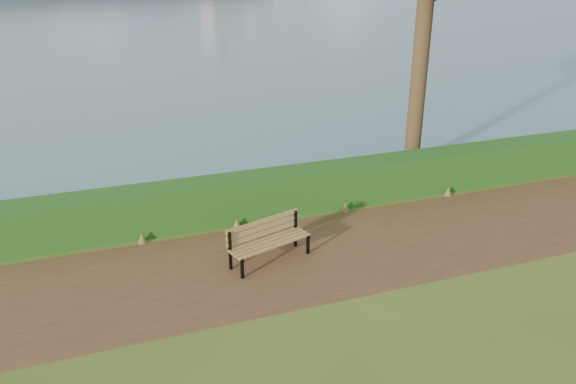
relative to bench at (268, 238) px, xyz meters
name	(u,v)px	position (x,y,z in m)	size (l,w,h in m)	color
ground	(316,263)	(0.88, -0.46, -0.50)	(140.00, 140.00, 0.00)	#465819
path	(311,256)	(0.88, -0.16, -0.49)	(40.00, 3.40, 0.01)	#50321B
hedge	(275,193)	(0.88, 2.14, 0.00)	(32.00, 0.85, 1.00)	#194012
bench	(268,238)	(0.00, 0.00, 0.00)	(1.79, 0.99, 0.86)	black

